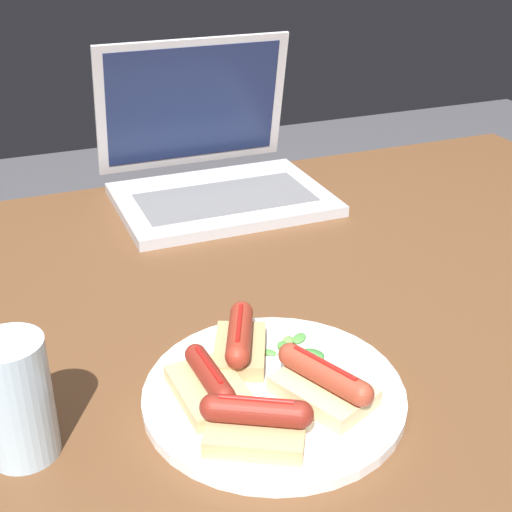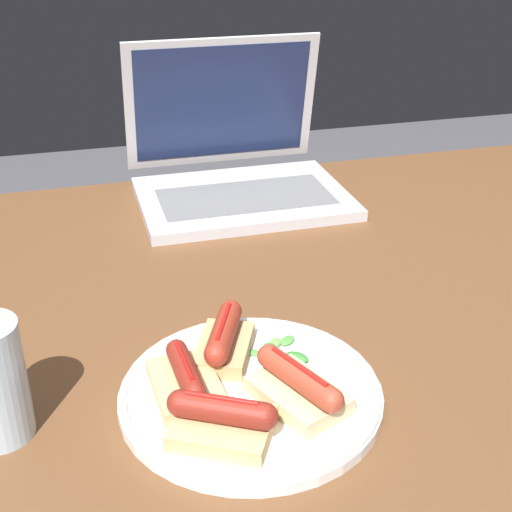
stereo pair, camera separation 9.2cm
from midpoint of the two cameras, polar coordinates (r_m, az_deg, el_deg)
desk at (r=1.01m, az=4.46°, el=-5.36°), size 1.44×0.90×0.76m
laptop at (r=1.25m, az=0.55°, el=6.90°), size 0.35×0.31×0.26m
plate at (r=0.76m, az=3.09°, el=-10.98°), size 0.28×0.28×0.02m
sausage_toast_left at (r=0.74m, az=7.05°, el=-10.50°), size 0.10×0.12×0.05m
sausage_toast_middle at (r=0.69m, az=1.16°, el=-13.12°), size 0.12×0.11×0.05m
sausage_toast_right at (r=0.80m, az=0.73°, el=-6.86°), size 0.09×0.11×0.05m
sausage_toast_extra at (r=0.75m, az=-2.11°, el=-10.01°), size 0.07×0.10×0.04m
salad_pile at (r=0.82m, az=5.33°, el=-7.60°), size 0.07×0.07×0.01m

